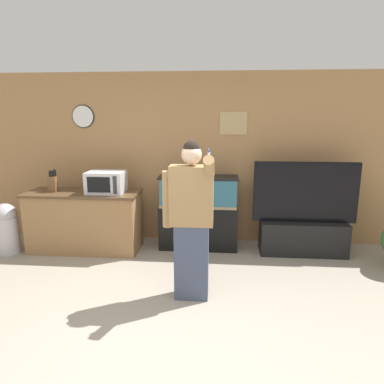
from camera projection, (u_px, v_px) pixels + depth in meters
The scene contains 9 objects.
ground_plane at pixel (153, 339), 3.07m from camera, with size 18.00×18.00×0.00m, color gray.
wall_back_paneled at pixel (183, 159), 5.32m from camera, with size 10.00×0.08×2.60m.
counter_island at pixel (85, 221), 5.05m from camera, with size 1.63×0.64×0.88m.
microwave at pixel (106, 182), 4.88m from camera, with size 0.52×0.40×0.31m.
knife_block at pixel (53, 183), 4.94m from camera, with size 0.11×0.09×0.33m.
aquarium_on_stand at pixel (198, 212), 5.09m from camera, with size 1.15×0.38×1.10m.
tv_on_stand at pixel (303, 227), 4.91m from camera, with size 1.46×0.40×1.34m.
person_standing at pixel (191, 219), 3.60m from camera, with size 0.54×0.41×1.72m.
trash_bin at pixel (7, 228), 4.93m from camera, with size 0.33×0.33×0.74m.
Camera 1 is at (0.58, -2.67, 1.97)m, focal length 32.00 mm.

